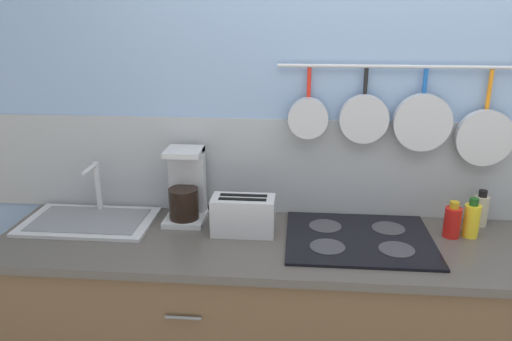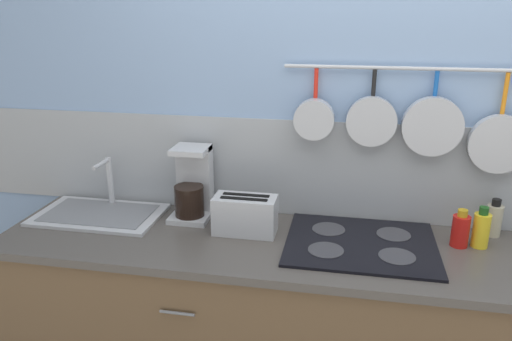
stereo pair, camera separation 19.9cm
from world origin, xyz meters
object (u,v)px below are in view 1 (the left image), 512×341
coffee_maker (186,190)px  bottle_sesame_oil (472,220)px  toaster (243,215)px  bottle_dish_soap (452,221)px  bottle_olive_oil (481,210)px

coffee_maker → bottle_sesame_oil: (1.25, -0.08, -0.06)m
coffee_maker → bottle_sesame_oil: coffee_maker is taller
toaster → bottle_sesame_oil: size_ratio=1.64×
toaster → bottle_dish_soap: bearing=2.8°
bottle_sesame_oil → toaster: bearing=-176.9°
coffee_maker → bottle_sesame_oil: 1.25m
coffee_maker → toaster: bearing=-26.1°
coffee_maker → bottle_olive_oil: bearing=1.8°
bottle_dish_soap → coffee_maker: bearing=175.4°
coffee_maker → bottle_dish_soap: (1.16, -0.09, -0.07)m
toaster → bottle_olive_oil: bearing=9.6°
coffee_maker → bottle_dish_soap: size_ratio=2.10×
bottle_dish_soap → bottle_sesame_oil: bottle_sesame_oil is taller
bottle_dish_soap → bottle_olive_oil: bearing=40.3°
bottle_dish_soap → bottle_sesame_oil: bearing=7.2°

